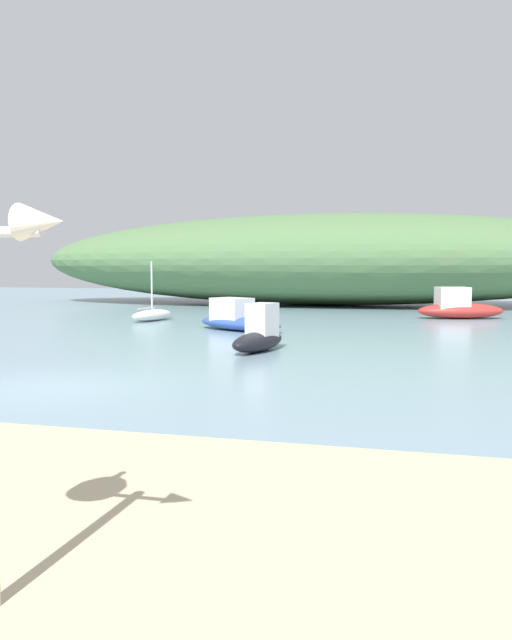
# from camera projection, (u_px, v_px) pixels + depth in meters

# --- Properties ---
(ground_plane) EXTENTS (120.00, 120.00, 0.00)m
(ground_plane) POSITION_uv_depth(u_px,v_px,m) (54.00, 388.00, 12.86)
(ground_plane) COLOR #7A99A8
(distant_hill) EXTENTS (41.54, 13.02, 6.19)m
(distant_hill) POSITION_uv_depth(u_px,v_px,m) (324.00, 260.00, 42.41)
(distant_hill) COLOR #517547
(distant_hill) RESTS_ON ground
(motorboat_inner_mooring) EXTENTS (4.48, 2.54, 1.57)m
(motorboat_inner_mooring) POSITION_uv_depth(u_px,v_px,m) (458.00, 307.00, 30.62)
(motorboat_inner_mooring) COLOR #B72D28
(motorboat_inner_mooring) RESTS_ON ground
(motorboat_far_right) EXTENTS (1.48, 2.84, 1.44)m
(motorboat_far_right) POSITION_uv_depth(u_px,v_px,m) (259.00, 334.00, 18.54)
(motorboat_far_right) COLOR black
(motorboat_far_right) RESTS_ON ground
(sailboat_far_left) EXTENTS (1.47, 2.93, 2.81)m
(sailboat_far_left) POSITION_uv_depth(u_px,v_px,m) (152.00, 315.00, 29.31)
(sailboat_far_left) COLOR white
(sailboat_far_left) RESTS_ON ground
(motorboat_mid_channel) EXTENTS (4.43, 3.34, 1.29)m
(motorboat_mid_channel) POSITION_uv_depth(u_px,v_px,m) (237.00, 319.00, 24.86)
(motorboat_mid_channel) COLOR #2D4C9E
(motorboat_mid_channel) RESTS_ON ground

